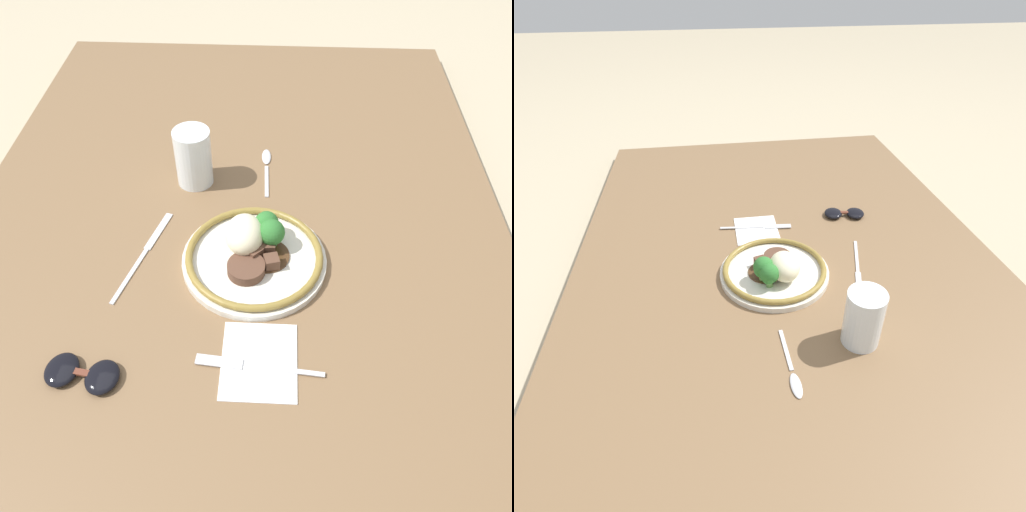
% 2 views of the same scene
% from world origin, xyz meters
% --- Properties ---
extents(ground_plane, '(8.00, 8.00, 0.00)m').
position_xyz_m(ground_plane, '(0.00, 0.00, 0.00)').
color(ground_plane, tan).
extents(dining_table, '(1.54, 0.95, 0.04)m').
position_xyz_m(dining_table, '(0.00, 0.00, 0.02)').
color(dining_table, brown).
rests_on(dining_table, ground).
extents(napkin, '(0.12, 0.11, 0.00)m').
position_xyz_m(napkin, '(-0.17, -0.06, 0.04)').
color(napkin, white).
rests_on(napkin, dining_table).
extents(plate, '(0.23, 0.23, 0.07)m').
position_xyz_m(plate, '(0.01, -0.04, 0.06)').
color(plate, silver).
rests_on(plate, dining_table).
extents(juice_glass, '(0.07, 0.07, 0.11)m').
position_xyz_m(juice_glass, '(0.21, 0.08, 0.08)').
color(juice_glass, yellow).
rests_on(juice_glass, dining_table).
extents(fork, '(0.03, 0.18, 0.00)m').
position_xyz_m(fork, '(-0.18, -0.04, 0.04)').
color(fork, silver).
rests_on(fork, napkin).
extents(knife, '(0.20, 0.07, 0.00)m').
position_xyz_m(knife, '(0.02, 0.14, 0.04)').
color(knife, silver).
rests_on(knife, dining_table).
extents(spoon, '(0.14, 0.02, 0.01)m').
position_xyz_m(spoon, '(0.27, -0.05, 0.04)').
color(spoon, silver).
rests_on(spoon, dining_table).
extents(sunglasses, '(0.07, 0.11, 0.02)m').
position_xyz_m(sunglasses, '(-0.21, 0.18, 0.04)').
color(sunglasses, black).
rests_on(sunglasses, dining_table).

